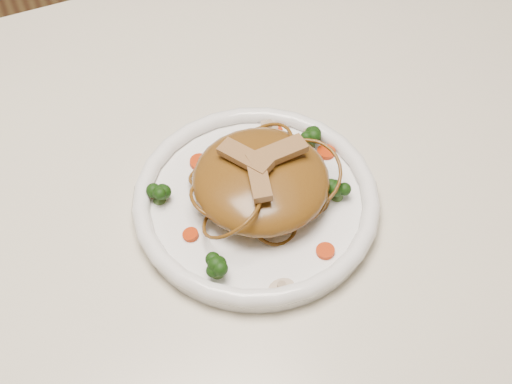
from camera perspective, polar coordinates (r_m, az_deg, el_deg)
name	(u,v)px	position (r m, az deg, el deg)	size (l,w,h in m)	color
table	(174,246)	(0.86, -6.81, -4.48)	(1.20, 0.80, 0.75)	beige
plate	(256,204)	(0.76, 0.00, -1.02)	(0.27, 0.27, 0.02)	white
noodle_mound	(261,180)	(0.74, 0.41, 1.02)	(0.15, 0.15, 0.05)	brown
chicken_a	(277,153)	(0.72, 1.76, 3.24)	(0.07, 0.02, 0.01)	#A1774C
chicken_b	(245,157)	(0.71, -0.90, 2.89)	(0.06, 0.02, 0.01)	#A1774C
chicken_c	(259,177)	(0.70, 0.22, 1.25)	(0.06, 0.02, 0.01)	#A1774C
broccoli_0	(310,137)	(0.79, 4.51, 4.61)	(0.03, 0.03, 0.03)	#153A0C
broccoli_1	(158,192)	(0.75, -8.13, -0.02)	(0.03, 0.03, 0.03)	#153A0C
broccoli_2	(217,266)	(0.69, -3.26, -6.15)	(0.03, 0.03, 0.03)	#153A0C
broccoli_3	(338,189)	(0.75, 6.81, 0.23)	(0.02, 0.02, 0.03)	#153A0C
carrot_0	(275,131)	(0.82, 1.62, 5.06)	(0.02, 0.02, 0.01)	#C12E07
carrot_1	(191,235)	(0.73, -5.45, -3.54)	(0.02, 0.02, 0.01)	#C12E07
carrot_2	(326,152)	(0.80, 5.83, 3.32)	(0.02, 0.02, 0.01)	#C12E07
carrot_3	(200,162)	(0.79, -4.69, 2.48)	(0.02, 0.02, 0.01)	#C12E07
carrot_4	(325,251)	(0.72, 5.77, -4.89)	(0.02, 0.02, 0.01)	#C12E07
mushroom_0	(282,288)	(0.69, 2.13, -7.99)	(0.03, 0.03, 0.01)	tan
mushroom_1	(311,134)	(0.82, 4.60, 4.82)	(0.03, 0.03, 0.01)	tan
mushroom_2	(154,192)	(0.76, -8.42, -0.01)	(0.02, 0.02, 0.01)	tan
mushroom_3	(270,127)	(0.82, 1.13, 5.43)	(0.03, 0.03, 0.01)	tan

